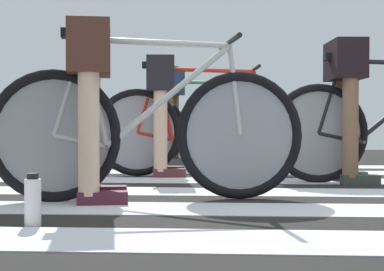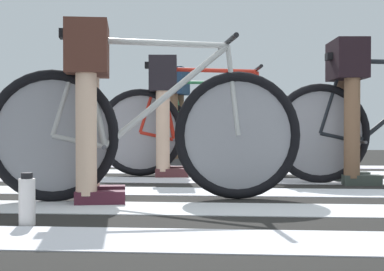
{
  "view_description": "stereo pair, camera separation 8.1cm",
  "coord_description": "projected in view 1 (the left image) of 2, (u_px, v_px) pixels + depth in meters",
  "views": [
    {
      "loc": [
        -0.33,
        -3.16,
        0.43
      ],
      "look_at": [
        -0.56,
        0.59,
        0.37
      ],
      "focal_mm": 54.27,
      "sensor_mm": 36.0,
      "label": 1
    },
    {
      "loc": [
        -0.25,
        -3.16,
        0.43
      ],
      "look_at": [
        -0.56,
        0.59,
        0.37
      ],
      "focal_mm": 54.27,
      "sensor_mm": 36.0,
      "label": 2
    }
  ],
  "objects": [
    {
      "name": "cyclist_3_of_4",
      "position": [
        161.0,
        99.0,
        4.74
      ],
      "size": [
        0.35,
        0.43,
        0.97
      ],
      "rotation": [
        0.0,
        0.0,
        0.1
      ],
      "color": "beige",
      "rests_on": "ground"
    },
    {
      "name": "water_bottle",
      "position": [
        33.0,
        201.0,
        2.37
      ],
      "size": [
        0.07,
        0.07,
        0.22
      ],
      "color": "white",
      "rests_on": "ground"
    },
    {
      "name": "bicycle_3_of_4",
      "position": [
        199.0,
        129.0,
        4.76
      ],
      "size": [
        1.73,
        0.52,
        0.93
      ],
      "rotation": [
        0.0,
        0.0,
        0.1
      ],
      "color": "black",
      "rests_on": "ground"
    },
    {
      "name": "cyclist_4_of_4",
      "position": [
        171.0,
        102.0,
        6.17
      ],
      "size": [
        0.36,
        0.43,
        1.03
      ],
      "rotation": [
        0.0,
        0.0,
        -0.13
      ],
      "color": "brown",
      "rests_on": "ground"
    },
    {
      "name": "ground",
      "position": [
        288.0,
        204.0,
        3.14
      ],
      "size": [
        18.0,
        14.0,
        0.02
      ],
      "color": "black"
    },
    {
      "name": "bicycle_1_of_4",
      "position": [
        148.0,
        131.0,
        3.18
      ],
      "size": [
        1.71,
        0.56,
        0.93
      ],
      "rotation": [
        0.0,
        0.0,
        0.19
      ],
      "color": "black",
      "rests_on": "ground"
    },
    {
      "name": "cyclist_1_of_4",
      "position": [
        91.0,
        86.0,
        3.13
      ],
      "size": [
        0.38,
        0.45,
        0.97
      ],
      "rotation": [
        0.0,
        0.0,
        0.19
      ],
      "color": "beige",
      "rests_on": "ground"
    },
    {
      "name": "cyclist_2_of_4",
      "position": [
        346.0,
        91.0,
        4.17
      ],
      "size": [
        0.34,
        0.43,
        1.02
      ],
      "rotation": [
        0.0,
        0.0,
        0.08
      ],
      "color": "brown",
      "rests_on": "ground"
    },
    {
      "name": "crosswalk_markings",
      "position": [
        282.0,
        200.0,
        3.19
      ],
      "size": [
        5.46,
        5.74,
        0.0
      ],
      "color": "silver",
      "rests_on": "ground"
    },
    {
      "name": "bicycle_4_of_4",
      "position": [
        200.0,
        128.0,
        6.12
      ],
      "size": [
        1.73,
        0.52,
        0.93
      ],
      "rotation": [
        0.0,
        0.0,
        -0.13
      ],
      "color": "black",
      "rests_on": "ground"
    }
  ]
}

